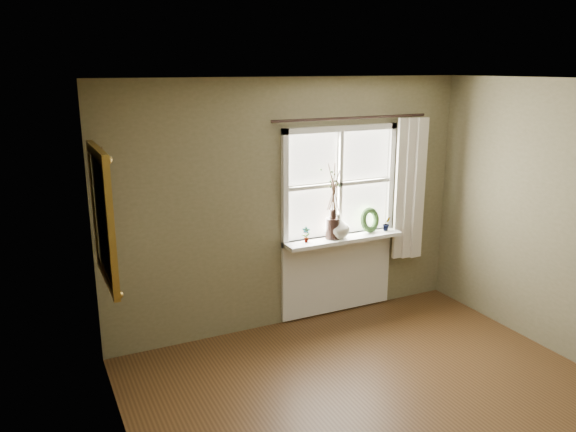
# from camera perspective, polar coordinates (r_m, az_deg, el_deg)

# --- Properties ---
(ceiling) EXTENTS (4.50, 4.50, 0.00)m
(ceiling) POSITION_cam_1_polar(r_m,az_deg,el_deg) (3.77, 16.13, 12.94)
(ceiling) COLOR silver
(ceiling) RESTS_ON ground
(wall_back) EXTENTS (4.00, 0.10, 2.60)m
(wall_back) POSITION_cam_1_polar(r_m,az_deg,el_deg) (5.87, 0.24, 1.20)
(wall_back) COLOR #6B6546
(wall_back) RESTS_ON ground
(wall_left) EXTENTS (0.10, 4.50, 2.60)m
(wall_left) POSITION_cam_1_polar(r_m,az_deg,el_deg) (3.18, -15.40, -11.62)
(wall_left) COLOR #6B6546
(wall_left) RESTS_ON ground
(window_frame) EXTENTS (1.36, 0.06, 1.24)m
(window_frame) POSITION_cam_1_polar(r_m,az_deg,el_deg) (6.02, 5.26, 3.25)
(window_frame) COLOR silver
(window_frame) RESTS_ON wall_back
(window_sill) EXTENTS (1.36, 0.26, 0.04)m
(window_sill) POSITION_cam_1_polar(r_m,az_deg,el_deg) (6.08, 5.66, -2.30)
(window_sill) COLOR silver
(window_sill) RESTS_ON wall_back
(window_apron) EXTENTS (1.36, 0.04, 0.88)m
(window_apron) POSITION_cam_1_polar(r_m,az_deg,el_deg) (6.31, 5.03, -5.86)
(window_apron) COLOR silver
(window_apron) RESTS_ON ground
(dark_jug) EXTENTS (0.17, 0.17, 0.22)m
(dark_jug) POSITION_cam_1_polar(r_m,az_deg,el_deg) (5.97, 4.56, -1.27)
(dark_jug) COLOR black
(dark_jug) RESTS_ON window_sill
(cream_vase) EXTENTS (0.27, 0.27, 0.26)m
(cream_vase) POSITION_cam_1_polar(r_m,az_deg,el_deg) (6.00, 5.13, -1.04)
(cream_vase) COLOR beige
(cream_vase) RESTS_ON window_sill
(wreath) EXTENTS (0.31, 0.20, 0.29)m
(wreath) POSITION_cam_1_polar(r_m,az_deg,el_deg) (6.26, 8.29, -0.66)
(wreath) COLOR #2A4820
(wreath) RESTS_ON window_sill
(potted_plant_left) EXTENTS (0.10, 0.09, 0.17)m
(potted_plant_left) POSITION_cam_1_polar(r_m,az_deg,el_deg) (5.83, 1.85, -1.91)
(potted_plant_left) COLOR #2A4820
(potted_plant_left) RESTS_ON window_sill
(potted_plant_right) EXTENTS (0.09, 0.08, 0.16)m
(potted_plant_right) POSITION_cam_1_polar(r_m,az_deg,el_deg) (6.35, 9.99, -0.77)
(potted_plant_right) COLOR #2A4820
(potted_plant_right) RESTS_ON window_sill
(curtain) EXTENTS (0.36, 0.12, 1.59)m
(curtain) POSITION_cam_1_polar(r_m,az_deg,el_deg) (6.43, 12.14, 2.68)
(curtain) COLOR beige
(curtain) RESTS_ON wall_back
(curtain_rod) EXTENTS (1.84, 0.03, 0.03)m
(curtain_rod) POSITION_cam_1_polar(r_m,az_deg,el_deg) (5.92, 6.56, 9.87)
(curtain_rod) COLOR black
(curtain_rod) RESTS_ON wall_back
(gilt_mirror) EXTENTS (0.10, 0.93, 1.10)m
(gilt_mirror) POSITION_cam_1_polar(r_m,az_deg,el_deg) (4.67, -18.38, 0.00)
(gilt_mirror) COLOR white
(gilt_mirror) RESTS_ON wall_left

